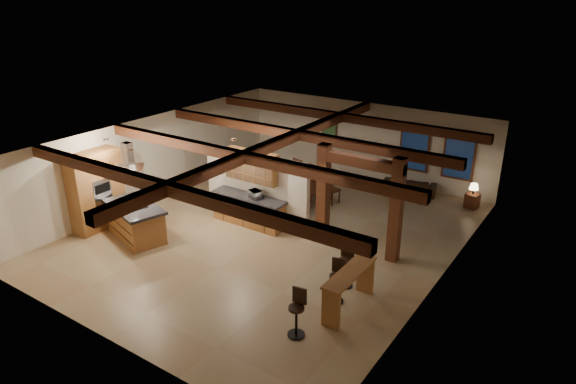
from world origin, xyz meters
name	(u,v)px	position (x,y,z in m)	size (l,w,h in m)	color
ground	(273,233)	(0.00, 0.00, 0.00)	(12.00, 12.00, 0.00)	tan
room_walls	(273,178)	(0.00, 0.00, 1.78)	(12.00, 12.00, 12.00)	silver
ceiling_beams	(272,145)	(0.00, 0.00, 2.76)	(10.00, 12.00, 0.28)	#432410
timber_posts	(359,191)	(2.50, 0.50, 1.76)	(2.50, 0.30, 2.90)	#432410
partition_wall	(256,187)	(-1.00, 0.50, 1.10)	(3.80, 0.18, 2.20)	silver
pantry_cabinet	(96,191)	(-4.67, -2.60, 1.20)	(0.67, 1.60, 2.40)	olive
back_counter	(249,210)	(-1.00, 0.11, 0.48)	(2.50, 0.66, 0.94)	olive
upper_display_cabinet	(252,166)	(-1.00, 0.31, 1.85)	(1.80, 0.36, 0.95)	olive
range_hood	(131,181)	(-3.19, -2.45, 1.78)	(1.10, 1.10, 1.40)	silver
back_windows	(436,152)	(2.80, 5.93, 1.50)	(2.70, 0.07, 1.70)	#432410
framed_art	(330,129)	(-1.50, 5.94, 1.70)	(0.65, 0.05, 0.85)	#432410
recessed_cans	(157,143)	(-2.53, -1.93, 2.87)	(3.16, 2.46, 0.03)	silver
kitchen_island	(136,221)	(-3.19, -2.45, 0.52)	(2.32, 1.67, 1.04)	olive
dining_table	(301,194)	(-0.58, 2.47, 0.30)	(1.69, 0.94, 0.59)	#371B0D
sofa	(409,186)	(2.14, 5.36, 0.27)	(1.86, 0.73, 0.54)	black
microwave	(255,194)	(-0.73, 0.11, 1.06)	(0.43, 0.29, 0.24)	silver
bar_counter	(350,284)	(3.68, -2.18, 0.66)	(0.47, 1.86, 0.98)	olive
side_table	(472,201)	(4.39, 5.26, 0.25)	(0.40, 0.40, 0.50)	#432410
table_lamp	(474,187)	(4.39, 5.26, 0.75)	(0.31, 0.31, 0.36)	black
bar_stool_a	(297,312)	(3.21, -3.64, 0.55)	(0.38, 0.39, 1.08)	black
bar_stool_b	(337,281)	(3.29, -2.06, 0.54)	(0.38, 0.39, 1.07)	black
bar_stool_c	(346,265)	(3.14, -1.33, 0.57)	(0.40, 0.42, 1.12)	black
dining_chairs	(302,185)	(-0.58, 2.47, 0.64)	(2.28, 2.28, 1.25)	#432410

